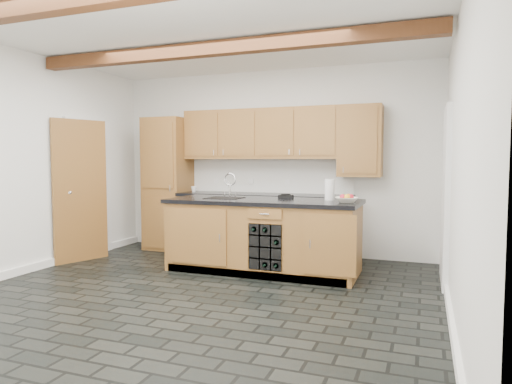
# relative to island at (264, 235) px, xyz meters

# --- Properties ---
(ground) EXTENTS (5.00, 5.00, 0.00)m
(ground) POSITION_rel_island_xyz_m (-0.31, -1.28, -0.46)
(ground) COLOR black
(ground) RESTS_ON ground
(room_shell) EXTENTS (5.01, 5.00, 5.00)m
(room_shell) POSITION_rel_island_xyz_m (-0.39, -0.75, 1.06)
(room_shell) COLOR white
(room_shell) RESTS_ON ground
(back_cabinetry) EXTENTS (3.65, 0.62, 2.20)m
(back_cabinetry) POSITION_rel_island_xyz_m (-0.68, 0.95, 0.51)
(back_cabinetry) COLOR #9F6A33
(back_cabinetry) RESTS_ON ground
(island) EXTENTS (2.48, 0.96, 0.93)m
(island) POSITION_rel_island_xyz_m (0.00, 0.00, 0.00)
(island) COLOR #9F6A33
(island) RESTS_ON ground
(faucet) EXTENTS (0.45, 0.40, 0.34)m
(faucet) POSITION_rel_island_xyz_m (-0.56, 0.05, 0.50)
(faucet) COLOR black
(faucet) RESTS_ON island
(kitchen_scale) EXTENTS (0.20, 0.13, 0.06)m
(kitchen_scale) POSITION_rel_island_xyz_m (0.21, 0.28, 0.49)
(kitchen_scale) COLOR black
(kitchen_scale) RESTS_ON island
(fruit_bowl) EXTENTS (0.32, 0.32, 0.07)m
(fruit_bowl) POSITION_rel_island_xyz_m (1.07, -0.09, 0.50)
(fruit_bowl) COLOR silver
(fruit_bowl) RESTS_ON island
(fruit_cluster) EXTENTS (0.16, 0.17, 0.07)m
(fruit_cluster) POSITION_rel_island_xyz_m (1.07, -0.09, 0.53)
(fruit_cluster) COLOR red
(fruit_cluster) RESTS_ON fruit_bowl
(paper_towel) EXTENTS (0.12, 0.12, 0.26)m
(paper_towel) POSITION_rel_island_xyz_m (0.81, 0.18, 0.60)
(paper_towel) COLOR white
(paper_towel) RESTS_ON island
(mug) EXTENTS (0.12, 0.12, 0.08)m
(mug) POSITION_rel_island_xyz_m (-1.51, 0.96, 0.51)
(mug) COLOR white
(mug) RESTS_ON back_cabinetry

